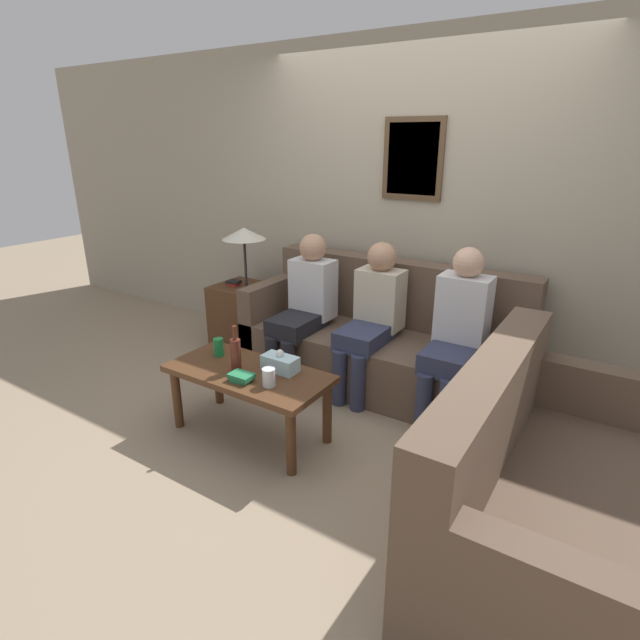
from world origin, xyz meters
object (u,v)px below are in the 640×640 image
person_middle (372,314)px  person_right (457,331)px  drinking_glass (269,377)px  teddy_bear (415,473)px  couch_main (382,344)px  couch_side (536,499)px  coffee_table (249,381)px  wine_bottle (236,354)px  person_left (305,302)px

person_middle → person_right: bearing=-4.1°
drinking_glass → teddy_bear: bearing=8.5°
couch_main → person_middle: (-0.02, -0.16, 0.29)m
couch_side → drinking_glass: 1.53m
couch_main → coffee_table: size_ratio=2.02×
couch_side → wine_bottle: bearing=88.4°
person_middle → coffee_table: bearing=-109.9°
drinking_glass → person_left: bearing=113.5°
person_left → person_middle: 0.57m
coffee_table → teddy_bear: size_ratio=3.82×
coffee_table → couch_main: bearing=71.8°
couch_main → person_middle: bearing=-96.8°
couch_side → person_left: 2.23m
wine_bottle → person_middle: 1.12m
drinking_glass → person_left: (-0.44, 1.02, 0.11)m
wine_bottle → teddy_bear: size_ratio=1.09×
couch_side → person_right: 1.31m
couch_side → teddy_bear: couch_side is taller
couch_side → person_middle: 1.79m
couch_side → wine_bottle: size_ratio=5.40×
wine_bottle → person_left: bearing=98.4°
person_left → teddy_bear: 1.69m
couch_side → couch_main: bearing=48.0°
coffee_table → person_left: size_ratio=0.93×
person_left → person_right: 1.22m
coffee_table → person_right: size_ratio=0.90×
couch_side → person_left: size_ratio=1.43×
couch_side → drinking_glass: size_ratio=14.77×
person_right → teddy_bear: size_ratio=4.25×
wine_bottle → coffee_table: bearing=31.3°
person_right → teddy_bear: person_right is taller
couch_main → couch_side: same height
coffee_table → person_right: bearing=43.0°
wine_bottle → drinking_glass: wine_bottle is taller
wine_bottle → drinking_glass: 0.31m
coffee_table → wine_bottle: 0.20m
teddy_bear → drinking_glass: bearing=-171.5°
coffee_table → wine_bottle: bearing=-148.7°
couch_main → wine_bottle: bearing=-110.4°
teddy_bear → couch_side: bearing=-12.3°
couch_main → person_left: 0.69m
teddy_bear → person_middle: bearing=129.3°
coffee_table → drinking_glass: 0.28m
drinking_glass → person_middle: 1.10m
coffee_table → person_right: 1.41m
coffee_table → drinking_glass: bearing=-20.0°
coffee_table → person_left: (-0.20, 0.93, 0.23)m
couch_main → couch_side: bearing=-42.0°
person_left → person_right: (1.22, 0.02, 0.01)m
teddy_bear → person_left: bearing=146.6°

